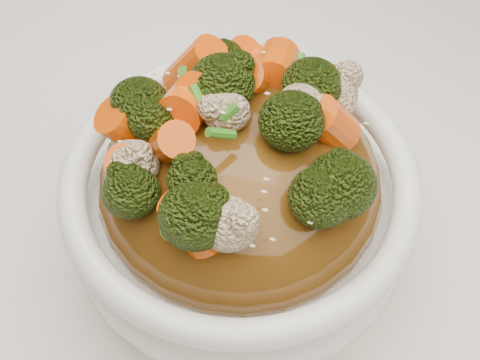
% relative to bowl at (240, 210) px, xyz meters
% --- Properties ---
extents(tablecloth, '(1.20, 0.80, 0.04)m').
position_rel_bowl_xyz_m(tablecloth, '(0.01, 0.05, -0.06)').
color(tablecloth, white).
rests_on(tablecloth, dining_table).
extents(bowl, '(0.25, 0.25, 0.09)m').
position_rel_bowl_xyz_m(bowl, '(0.00, 0.00, 0.00)').
color(bowl, white).
rests_on(bowl, tablecloth).
extents(sauce_base, '(0.20, 0.20, 0.10)m').
position_rel_bowl_xyz_m(sauce_base, '(0.00, 0.00, 0.03)').
color(sauce_base, '#58340F').
rests_on(sauce_base, bowl).
extents(carrots, '(0.20, 0.20, 0.05)m').
position_rel_bowl_xyz_m(carrots, '(0.00, 0.00, 0.10)').
color(carrots, '#E55107').
rests_on(carrots, sauce_base).
extents(broccoli, '(0.20, 0.20, 0.05)m').
position_rel_bowl_xyz_m(broccoli, '(0.00, 0.00, 0.09)').
color(broccoli, black).
rests_on(broccoli, sauce_base).
extents(cauliflower, '(0.20, 0.20, 0.04)m').
position_rel_bowl_xyz_m(cauliflower, '(0.00, 0.00, 0.09)').
color(cauliflower, beige).
rests_on(cauliflower, sauce_base).
extents(scallions, '(0.15, 0.15, 0.02)m').
position_rel_bowl_xyz_m(scallions, '(0.00, 0.00, 0.10)').
color(scallions, '#31771B').
rests_on(scallions, sauce_base).
extents(sesame_seeds, '(0.18, 0.18, 0.01)m').
position_rel_bowl_xyz_m(sesame_seeds, '(0.00, -0.00, 0.10)').
color(sesame_seeds, beige).
rests_on(sesame_seeds, sauce_base).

